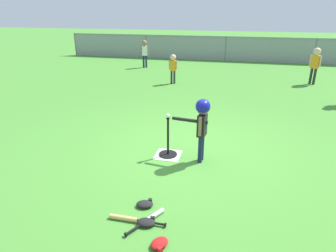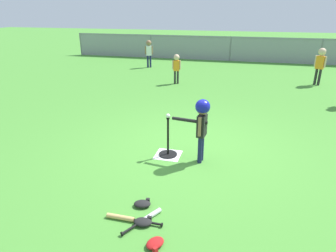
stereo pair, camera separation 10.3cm
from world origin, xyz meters
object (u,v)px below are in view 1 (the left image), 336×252
batting_tee (168,149)px  glove_by_plate (147,222)px  baseball_on_tee (168,116)px  spare_bat_silver (151,218)px  spare_bat_wood (129,219)px  fielder_deep_center (145,50)px  glove_near_bats (145,204)px  glove_tossed_aside (159,244)px  fielder_near_left (173,65)px  batter_child (202,118)px  fielder_deep_right (315,61)px

batting_tee → glove_by_plate: (0.17, -1.83, -0.08)m
baseball_on_tee → spare_bat_silver: size_ratio=0.13×
spare_bat_wood → fielder_deep_center: bearing=106.4°
spare_bat_wood → glove_near_bats: (0.10, 0.32, 0.01)m
glove_tossed_aside → glove_by_plate: bearing=128.6°
fielder_near_left → spare_bat_silver: fielder_near_left is taller
baseball_on_tee → fielder_near_left: 5.31m
fielder_deep_center → spare_bat_wood: fielder_deep_center is taller
batter_child → fielder_deep_center: (-3.46, 7.88, -0.04)m
fielder_near_left → spare_bat_wood: size_ratio=1.38×
batter_child → fielder_near_left: 5.54m
fielder_near_left → fielder_deep_right: size_ratio=0.81×
batter_child → glove_near_bats: (-0.53, -1.41, -0.74)m
batting_tee → glove_by_plate: batting_tee is taller
fielder_near_left → glove_tossed_aside: (1.48, -7.33, -0.60)m
spare_bat_wood → glove_by_plate: size_ratio=2.98×
fielder_near_left → fielder_deep_center: bearing=124.9°
fielder_deep_right → glove_tossed_aside: 8.93m
fielder_near_left → spare_bat_wood: 7.12m
baseball_on_tee → fielder_near_left: size_ratio=0.08×
spare_bat_wood → glove_near_bats: glove_near_bats is taller
glove_by_plate → glove_tossed_aside: size_ratio=0.89×
fielder_deep_right → batter_child: bearing=-115.1°
batter_child → glove_tossed_aside: size_ratio=4.03×
batting_tee → fielder_deep_center: bearing=110.3°
baseball_on_tee → spare_bat_silver: bearing=-83.6°
batter_child → baseball_on_tee: bearing=172.1°
fielder_near_left → glove_by_plate: 7.16m
glove_near_bats → glove_tossed_aside: same height
fielder_near_left → glove_tossed_aside: bearing=-78.6°
batter_child → fielder_near_left: batter_child is taller
spare_bat_silver → glove_near_bats: glove_near_bats is taller
spare_bat_wood → glove_tossed_aside: (0.46, -0.31, 0.01)m
spare_bat_wood → spare_bat_silver: bearing=17.2°
fielder_deep_center → spare_bat_silver: fielder_deep_center is taller
glove_by_plate → glove_near_bats: bearing=110.6°
fielder_deep_right → spare_bat_silver: (-3.33, -7.94, -0.75)m
fielder_near_left → fielder_deep_right: bearing=12.3°
glove_by_plate → spare_bat_silver: bearing=76.1°
fielder_near_left → glove_by_plate: size_ratio=4.11×
baseball_on_tee → glove_near_bats: baseball_on_tee is taller
fielder_deep_center → spare_bat_silver: bearing=-72.1°
fielder_deep_center → glove_near_bats: bearing=-72.5°
batter_child → glove_tossed_aside: (-0.17, -2.04, -0.74)m
spare_bat_wood → glove_near_bats: 0.34m
glove_by_plate → batter_child: bearing=76.9°
fielder_deep_center → glove_near_bats: (2.93, -9.29, -0.70)m
batter_child → glove_by_plate: (-0.41, -1.75, -0.74)m
spare_bat_silver → glove_tossed_aside: (0.22, -0.39, 0.01)m
baseball_on_tee → glove_near_bats: 1.65m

